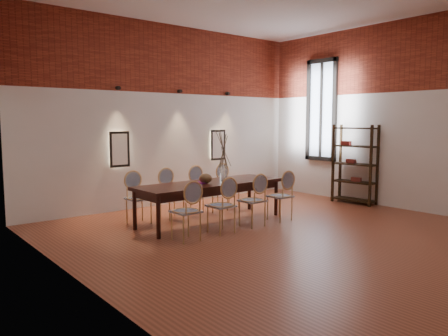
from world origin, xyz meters
TOP-DOWN VIEW (x-y plane):
  - floor at (0.00, 0.00)m, footprint 7.00×7.00m
  - wall_back at (0.00, 3.55)m, footprint 7.00×0.10m
  - wall_left at (-3.55, 0.00)m, footprint 0.10×7.00m
  - wall_right at (3.55, 0.00)m, footprint 0.10×7.00m
  - brick_band_back at (0.00, 3.48)m, footprint 7.00×0.02m
  - brick_band_right at (3.48, 0.00)m, footprint 0.02×7.00m
  - niche_left at (-1.30, 3.45)m, footprint 0.36×0.06m
  - niche_right at (1.30, 3.45)m, footprint 0.36×0.06m
  - spot_fixture_left at (-1.30, 3.42)m, footprint 0.08×0.10m
  - spot_fixture_mid at (0.20, 3.42)m, footprint 0.08×0.10m
  - spot_fixture_right at (1.60, 3.42)m, footprint 0.08×0.10m
  - window_glass at (3.46, 2.00)m, footprint 0.02×0.78m
  - window_frame at (3.44, 2.00)m, footprint 0.08×0.90m
  - window_mullion at (3.44, 2.00)m, footprint 0.06×0.06m
  - dining_table at (-0.44, 1.46)m, footprint 2.92×0.98m
  - chair_near_a at (-1.52, 0.70)m, footprint 0.45×0.45m
  - chair_near_b at (-0.79, 0.71)m, footprint 0.45×0.45m
  - chair_near_c at (-0.07, 0.72)m, footprint 0.45×0.45m
  - chair_near_d at (0.66, 0.74)m, footprint 0.45×0.45m
  - chair_far_a at (-1.54, 2.19)m, footprint 0.45×0.45m
  - chair_far_b at (-0.82, 2.20)m, footprint 0.45×0.45m
  - chair_far_c at (-0.09, 2.22)m, footprint 0.45×0.45m
  - chair_far_d at (0.63, 2.23)m, footprint 0.45×0.45m
  - vase at (-0.13, 1.47)m, footprint 0.14×0.14m
  - dried_branches at (-0.13, 1.47)m, footprint 0.50×0.50m
  - bowl at (-0.59, 1.41)m, footprint 0.24×0.24m
  - book at (-0.73, 1.45)m, footprint 0.26×0.18m
  - shelving_rack at (3.28, 0.88)m, footprint 0.46×1.03m

SIDE VIEW (x-z plane):
  - floor at x=0.00m, z-range -0.02..0.00m
  - dining_table at x=-0.44m, z-range 0.00..0.75m
  - chair_near_a at x=-1.52m, z-range 0.00..0.94m
  - chair_near_b at x=-0.79m, z-range 0.00..0.94m
  - chair_near_c at x=-0.07m, z-range 0.00..0.94m
  - chair_near_d at x=0.66m, z-range 0.00..0.94m
  - chair_far_a at x=-1.54m, z-range 0.00..0.94m
  - chair_far_b at x=-0.82m, z-range 0.00..0.94m
  - chair_far_c at x=-0.09m, z-range 0.00..0.94m
  - chair_far_d at x=0.63m, z-range 0.00..0.94m
  - book at x=-0.73m, z-range 0.75..0.78m
  - bowl at x=-0.59m, z-range 0.75..0.93m
  - vase at x=-0.13m, z-range 0.75..1.05m
  - shelving_rack at x=3.28m, z-range 0.00..1.80m
  - niche_left at x=-1.30m, z-range 0.97..1.63m
  - niche_right at x=1.30m, z-range 0.97..1.63m
  - dried_branches at x=-0.13m, z-range 1.00..1.70m
  - wall_back at x=0.00m, z-range 0.00..4.00m
  - wall_left at x=-3.55m, z-range 0.00..4.00m
  - wall_right at x=3.55m, z-range 0.00..4.00m
  - window_glass at x=3.46m, z-range 0.96..3.34m
  - window_frame at x=3.44m, z-range 0.90..3.40m
  - window_mullion at x=3.44m, z-range 0.95..3.35m
  - spot_fixture_left at x=-1.30m, z-range 2.51..2.59m
  - spot_fixture_mid at x=0.20m, z-range 2.51..2.59m
  - spot_fixture_right at x=1.60m, z-range 2.51..2.59m
  - brick_band_back at x=0.00m, z-range 2.50..4.00m
  - brick_band_right at x=3.48m, z-range 2.50..4.00m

